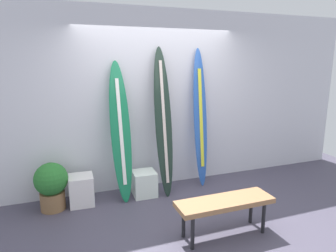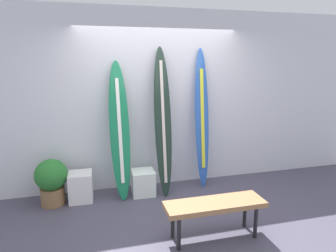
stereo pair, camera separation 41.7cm
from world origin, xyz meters
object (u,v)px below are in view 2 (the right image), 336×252
object	(u,v)px
surfboard_charcoal	(163,122)
surfboard_cobalt	(202,120)
display_block_center	(81,187)
potted_plant	(52,180)
surfboard_emerald	(120,132)
display_block_left	(143,182)
bench	(215,206)

from	to	relation	value
surfboard_charcoal	surfboard_cobalt	distance (m)	0.68
display_block_center	potted_plant	xyz separation A→B (m)	(-0.39, -0.02, 0.16)
surfboard_cobalt	potted_plant	distance (m)	2.42
surfboard_emerald	surfboard_charcoal	world-z (taller)	surfboard_charcoal
surfboard_cobalt	display_block_left	size ratio (longest dim) A/B	5.91
potted_plant	surfboard_charcoal	bearing A→B (deg)	1.19
surfboard_cobalt	display_block_center	distance (m)	2.11
surfboard_emerald	display_block_left	distance (m)	0.87
display_block_left	display_block_center	world-z (taller)	display_block_center
display_block_center	potted_plant	size ratio (longest dim) A/B	0.64
surfboard_charcoal	display_block_center	world-z (taller)	surfboard_charcoal
display_block_center	surfboard_cobalt	bearing A→B (deg)	3.61
potted_plant	bench	xyz separation A→B (m)	(1.89, -1.36, 0.02)
surfboard_emerald	bench	bearing A→B (deg)	-57.31
surfboard_emerald	surfboard_cobalt	size ratio (longest dim) A/B	0.91
bench	surfboard_emerald	bearing A→B (deg)	122.69
display_block_center	bench	bearing A→B (deg)	-42.55
surfboard_charcoal	display_block_center	size ratio (longest dim) A/B	5.22
potted_plant	surfboard_cobalt	bearing A→B (deg)	3.45
display_block_left	potted_plant	world-z (taller)	potted_plant
surfboard_emerald	surfboard_cobalt	world-z (taller)	surfboard_cobalt
surfboard_emerald	display_block_center	distance (m)	0.98
surfboard_charcoal	display_block_center	bearing A→B (deg)	-179.28
surfboard_charcoal	potted_plant	bearing A→B (deg)	-178.81
display_block_left	bench	bearing A→B (deg)	-66.74
potted_plant	bench	size ratio (longest dim) A/B	0.58
display_block_center	bench	xyz separation A→B (m)	(1.50, -1.38, 0.18)
surfboard_emerald	display_block_center	bearing A→B (deg)	-176.73
display_block_left	display_block_center	distance (m)	0.92
surfboard_emerald	surfboard_cobalt	bearing A→B (deg)	3.76
surfboard_cobalt	surfboard_emerald	bearing A→B (deg)	-176.24
surfboard_cobalt	potted_plant	bearing A→B (deg)	-176.55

